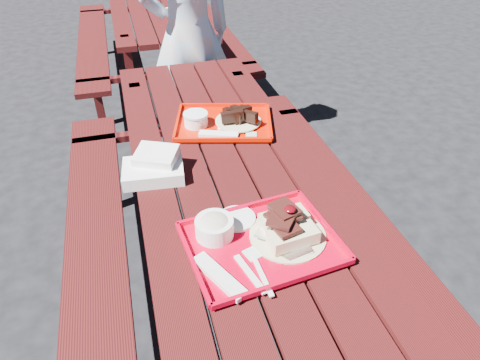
{
  "coord_description": "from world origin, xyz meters",
  "views": [
    {
      "loc": [
        -0.34,
        -1.35,
        1.75
      ],
      "look_at": [
        0.0,
        -0.15,
        0.82
      ],
      "focal_mm": 32.0,
      "sensor_mm": 36.0,
      "label": 1
    }
  ],
  "objects": [
    {
      "name": "near_tray",
      "position": [
        -0.01,
        -0.4,
        0.79
      ],
      "size": [
        0.51,
        0.42,
        0.15
      ],
      "color": "red",
      "rests_on": "picnic_table_near"
    },
    {
      "name": "white_cloth",
      "position": [
        -0.29,
        0.06,
        0.79
      ],
      "size": [
        0.25,
        0.22,
        0.1
      ],
      "color": "white",
      "rests_on": "picnic_table_near"
    },
    {
      "name": "picnic_table_near",
      "position": [
        -0.0,
        0.0,
        0.56
      ],
      "size": [
        1.41,
        2.4,
        0.75
      ],
      "color": "#430F0C",
      "rests_on": "ground"
    },
    {
      "name": "person",
      "position": [
        0.09,
        1.38,
        0.86
      ],
      "size": [
        0.71,
        0.55,
        1.72
      ],
      "primitive_type": "imported",
      "rotation": [
        0.0,
        0.0,
        3.39
      ],
      "color": "#BFE2FF",
      "rests_on": "ground"
    },
    {
      "name": "far_tray",
      "position": [
        0.06,
        0.37,
        0.77
      ],
      "size": [
        0.52,
        0.45,
        0.07
      ],
      "color": "red",
      "rests_on": "picnic_table_near"
    },
    {
      "name": "picnic_table_far",
      "position": [
        -0.0,
        2.8,
        0.56
      ],
      "size": [
        1.41,
        2.4,
        0.75
      ],
      "color": "#430F0C",
      "rests_on": "ground"
    },
    {
      "name": "ground",
      "position": [
        0.0,
        0.0,
        0.0
      ],
      "size": [
        60.0,
        60.0,
        0.0
      ],
      "primitive_type": "plane",
      "color": "black",
      "rests_on": "ground"
    }
  ]
}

